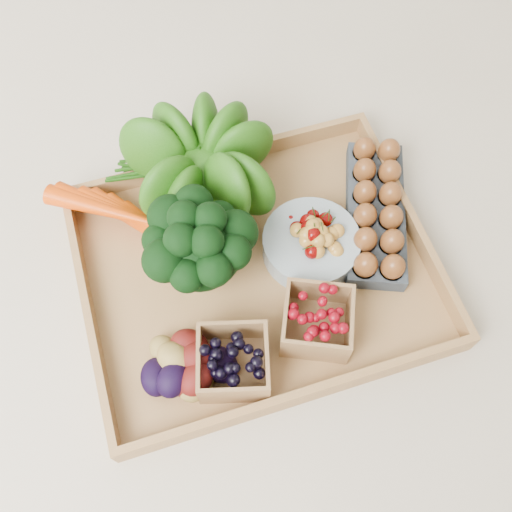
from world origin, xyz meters
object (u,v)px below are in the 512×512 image
object	(u,v)px
cherry_bowl	(311,245)
broccoli	(201,259)
egg_carton	(375,213)
tray	(256,271)

from	to	relation	value
cherry_bowl	broccoli	bearing A→B (deg)	178.37
broccoli	cherry_bowl	distance (m)	0.18
broccoli	cherry_bowl	size ratio (longest dim) A/B	1.07
cherry_bowl	egg_carton	world-z (taller)	cherry_bowl
tray	broccoli	world-z (taller)	broccoli
tray	egg_carton	size ratio (longest dim) A/B	2.05
broccoli	egg_carton	distance (m)	0.31
tray	cherry_bowl	world-z (taller)	cherry_bowl
broccoli	egg_carton	bearing A→B (deg)	4.00
tray	cherry_bowl	xyz separation A→B (m)	(0.09, 0.00, 0.03)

